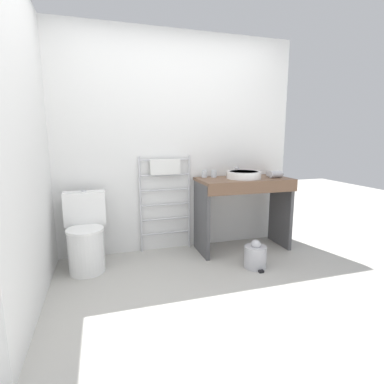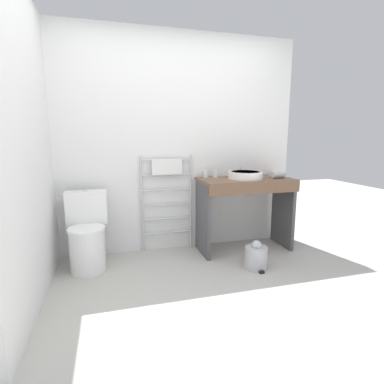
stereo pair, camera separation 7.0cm
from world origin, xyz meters
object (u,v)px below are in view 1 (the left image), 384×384
(hair_dryer, at_px, (276,174))
(trash_bin, at_px, (255,256))
(sink_basin, at_px, (244,175))
(cup_near_wall, at_px, (204,174))
(towel_radiator, at_px, (165,186))
(toilet, at_px, (86,237))
(cup_near_edge, at_px, (214,174))

(hair_dryer, height_order, trash_bin, hair_dryer)
(sink_basin, xyz_separation_m, cup_near_wall, (-0.41, 0.21, -0.00))
(towel_radiator, xyz_separation_m, sink_basin, (0.87, -0.25, 0.12))
(cup_near_wall, relative_size, hair_dryer, 0.45)
(towel_radiator, bearing_deg, cup_near_wall, -4.22)
(toilet, height_order, hair_dryer, hair_dryer)
(toilet, distance_m, cup_near_wall, 1.48)
(cup_near_edge, xyz_separation_m, trash_bin, (0.20, -0.69, -0.78))
(trash_bin, bearing_deg, cup_near_wall, 112.95)
(toilet, relative_size, sink_basin, 1.98)
(sink_basin, xyz_separation_m, trash_bin, (-0.10, -0.51, -0.78))
(toilet, distance_m, sink_basin, 1.84)
(sink_basin, height_order, hair_dryer, same)
(toilet, height_order, trash_bin, toilet)
(sink_basin, relative_size, cup_near_wall, 4.72)
(toilet, distance_m, hair_dryer, 2.21)
(towel_radiator, distance_m, cup_near_edge, 0.59)
(cup_near_wall, height_order, cup_near_edge, cup_near_edge)
(toilet, bearing_deg, towel_radiator, 18.49)
(sink_basin, relative_size, trash_bin, 1.33)
(cup_near_wall, bearing_deg, trash_bin, -67.05)
(toilet, xyz_separation_m, cup_near_edge, (1.46, 0.23, 0.56))
(towel_radiator, height_order, hair_dryer, towel_radiator)
(sink_basin, bearing_deg, hair_dryer, -7.97)
(towel_radiator, xyz_separation_m, cup_near_wall, (0.46, -0.03, 0.12))
(toilet, xyz_separation_m, cup_near_wall, (1.35, 0.26, 0.56))
(towel_radiator, relative_size, trash_bin, 3.74)
(towel_radiator, relative_size, sink_basin, 2.80)
(cup_near_edge, xyz_separation_m, hair_dryer, (0.69, -0.24, -0.00))
(cup_near_wall, distance_m, trash_bin, 1.11)
(toilet, bearing_deg, cup_near_wall, 10.98)
(sink_basin, bearing_deg, cup_near_edge, 148.51)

